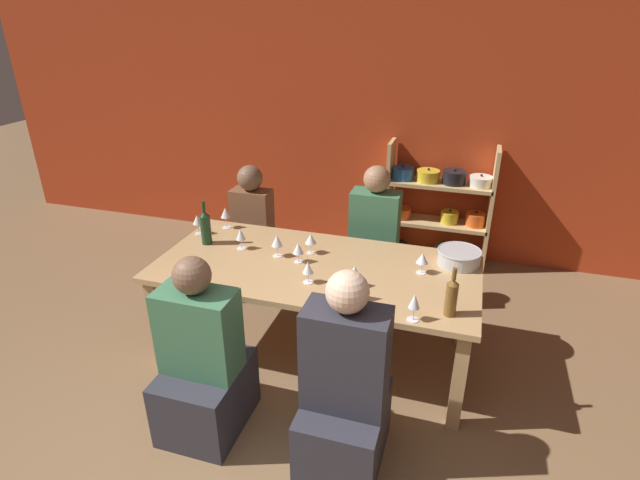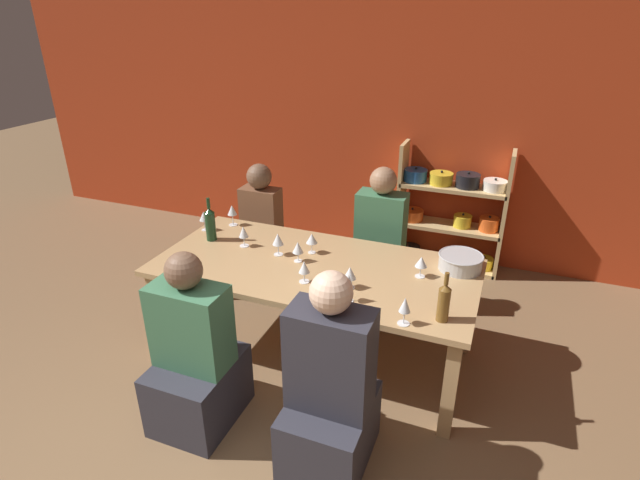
{
  "view_description": "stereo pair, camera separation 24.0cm",
  "coord_description": "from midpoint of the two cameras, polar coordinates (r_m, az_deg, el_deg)",
  "views": [
    {
      "loc": [
        0.92,
        -1.07,
        2.36
      ],
      "look_at": [
        -0.01,
        1.94,
        0.89
      ],
      "focal_mm": 28.0,
      "sensor_mm": 36.0,
      "label": 1
    },
    {
      "loc": [
        1.15,
        -0.99,
        2.36
      ],
      "look_at": [
        -0.01,
        1.94,
        0.89
      ],
      "focal_mm": 28.0,
      "sensor_mm": 36.0,
      "label": 2
    }
  ],
  "objects": [
    {
      "name": "mixing_bowl",
      "position": [
        3.54,
        13.75,
        -1.89
      ],
      "size": [
        0.3,
        0.3,
        0.11
      ],
      "color": "#B7BABC",
      "rests_on": "dining_table"
    },
    {
      "name": "wine_glass_empty_a",
      "position": [
        2.85,
        8.36,
        -7.07
      ],
      "size": [
        0.07,
        0.07,
        0.17
      ],
      "color": "white",
      "rests_on": "dining_table"
    },
    {
      "name": "wine_glass_white_a",
      "position": [
        3.46,
        -4.49,
        -1.03
      ],
      "size": [
        0.08,
        0.08,
        0.15
      ],
      "color": "white",
      "rests_on": "dining_table"
    },
    {
      "name": "dining_table",
      "position": [
        3.49,
        -2.46,
        -4.12
      ],
      "size": [
        2.22,
        1.05,
        0.74
      ],
      "color": "tan",
      "rests_on": "ground_plane"
    },
    {
      "name": "wine_bottle_dark",
      "position": [
        3.84,
        -14.7,
        1.43
      ],
      "size": [
        0.08,
        0.08,
        0.34
      ],
      "color": "#19381E",
      "rests_on": "dining_table"
    },
    {
      "name": "wine_glass_red_c",
      "position": [
        3.0,
        1.78,
        -4.78
      ],
      "size": [
        0.07,
        0.07,
        0.18
      ],
      "color": "white",
      "rests_on": "dining_table"
    },
    {
      "name": "person_far_b",
      "position": [
        4.23,
        4.48,
        -1.78
      ],
      "size": [
        0.4,
        0.5,
        1.24
      ],
      "rotation": [
        0.0,
        0.0,
        3.14
      ],
      "color": "#2D2D38",
      "rests_on": "ground_plane"
    },
    {
      "name": "person_near_b",
      "position": [
        3.16,
        -15.37,
        -14.11
      ],
      "size": [
        0.45,
        0.56,
        1.16
      ],
      "color": "#2D2D38",
      "rests_on": "ground_plane"
    },
    {
      "name": "wine_glass_red_a",
      "position": [
        3.71,
        -10.9,
        0.53
      ],
      "size": [
        0.07,
        0.07,
        0.16
      ],
      "color": "white",
      "rests_on": "dining_table"
    },
    {
      "name": "person_far_a",
      "position": [
        4.59,
        -9.06,
        -0.12
      ],
      "size": [
        0.35,
        0.44,
        1.14
      ],
      "rotation": [
        0.0,
        0.0,
        3.14
      ],
      "color": "#2D2D38",
      "rests_on": "ground_plane"
    },
    {
      "name": "wine_bottle_green",
      "position": [
        2.93,
        12.53,
        -6.36
      ],
      "size": [
        0.07,
        0.07,
        0.31
      ],
      "color": "brown",
      "rests_on": "dining_table"
    },
    {
      "name": "shelf_unit",
      "position": [
        5.02,
        11.93,
        2.99
      ],
      "size": [
        1.01,
        0.3,
        1.21
      ],
      "color": "tan",
      "rests_on": "ground_plane"
    },
    {
      "name": "person_near_a",
      "position": [
        2.85,
        0.3,
        -17.51
      ],
      "size": [
        0.45,
        0.56,
        1.21
      ],
      "color": "#2D2D38",
      "rests_on": "ground_plane"
    },
    {
      "name": "wall_back_red",
      "position": [
        5.07,
        5.18,
        13.44
      ],
      "size": [
        8.8,
        0.06,
        2.7
      ],
      "color": "#B23819",
      "rests_on": "ground_plane"
    },
    {
      "name": "wine_glass_white_b",
      "position": [
        4.08,
        -12.42,
        2.97
      ],
      "size": [
        0.08,
        0.08,
        0.17
      ],
      "color": "white",
      "rests_on": "dining_table"
    },
    {
      "name": "wine_glass_empty_b",
      "position": [
        3.58,
        -2.99,
        0.08
      ],
      "size": [
        0.08,
        0.08,
        0.15
      ],
      "color": "white",
      "rests_on": "dining_table"
    },
    {
      "name": "wine_glass_empty_c",
      "position": [
        3.35,
        9.63,
        -2.15
      ],
      "size": [
        0.08,
        0.08,
        0.15
      ],
      "color": "white",
      "rests_on": "dining_table"
    },
    {
      "name": "wine_glass_red_b",
      "position": [
        4.03,
        -15.52,
        2.17
      ],
      "size": [
        0.07,
        0.07,
        0.16
      ],
      "color": "white",
      "rests_on": "dining_table"
    },
    {
      "name": "wine_glass_white_d",
      "position": [
        3.15,
        1.78,
        -3.75
      ],
      "size": [
        0.08,
        0.08,
        0.15
      ],
      "color": "white",
      "rests_on": "dining_table"
    },
    {
      "name": "wine_glass_white_c",
      "position": [
        3.2,
        -3.53,
        -3.29
      ],
      "size": [
        0.07,
        0.07,
        0.15
      ],
      "color": "white",
      "rests_on": "dining_table"
    },
    {
      "name": "wine_glass_red_d",
      "position": [
        3.55,
        -6.87,
        -0.17
      ],
      "size": [
        0.08,
        0.08,
        0.17
      ],
      "color": "white",
      "rests_on": "dining_table"
    }
  ]
}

